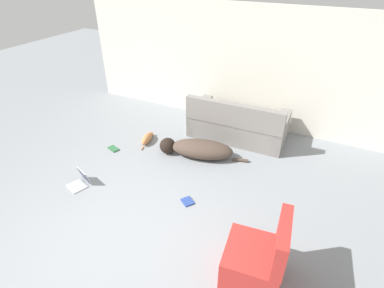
{
  "coord_description": "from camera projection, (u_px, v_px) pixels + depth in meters",
  "views": [
    {
      "loc": [
        1.94,
        -1.83,
        3.14
      ],
      "look_at": [
        0.17,
        1.73,
        0.62
      ],
      "focal_mm": 28.0,
      "sensor_mm": 36.0,
      "label": 1
    }
  ],
  "objects": [
    {
      "name": "couch",
      "position": [
        238.0,
        125.0,
        5.96
      ],
      "size": [
        1.9,
        0.98,
        0.88
      ],
      "rotation": [
        0.0,
        0.0,
        3.17
      ],
      "color": "gray",
      "rests_on": "ground_plane"
    },
    {
      "name": "dog",
      "position": [
        197.0,
        149.0,
        5.44
      ],
      "size": [
        1.64,
        0.73,
        0.33
      ],
      "rotation": [
        0.0,
        0.0,
        3.39
      ],
      "color": "#4C3D33",
      "rests_on": "ground_plane"
    },
    {
      "name": "wall_back",
      "position": [
        233.0,
        66.0,
        6.14
      ],
      "size": [
        6.87,
        0.06,
        2.42
      ],
      "color": "silver",
      "rests_on": "ground_plane"
    },
    {
      "name": "book_blue",
      "position": [
        188.0,
        201.0,
        4.49
      ],
      "size": [
        0.23,
        0.23,
        0.02
      ],
      "rotation": [
        0.0,
        0.0,
        -0.62
      ],
      "color": "#28428E",
      "rests_on": "ground_plane"
    },
    {
      "name": "laptop_open",
      "position": [
        81.0,
        180.0,
        4.8
      ],
      "size": [
        0.38,
        0.39,
        0.25
      ],
      "rotation": [
        0.0,
        0.0,
        -0.34
      ],
      "color": "#B7B7BC",
      "rests_on": "ground_plane"
    },
    {
      "name": "book_green",
      "position": [
        113.0,
        149.0,
        5.71
      ],
      "size": [
        0.26,
        0.19,
        0.02
      ],
      "rotation": [
        0.0,
        0.0,
        -0.33
      ],
      "color": "#2D663D",
      "rests_on": "ground_plane"
    },
    {
      "name": "ground_plane",
      "position": [
        120.0,
        248.0,
        3.8
      ],
      "size": [
        20.0,
        20.0,
        0.0
      ],
      "primitive_type": "plane",
      "color": "gray"
    },
    {
      "name": "side_chair",
      "position": [
        257.0,
        259.0,
        3.32
      ],
      "size": [
        0.7,
        0.7,
        0.9
      ],
      "rotation": [
        0.0,
        0.0,
        4.83
      ],
      "color": "#B72D28",
      "rests_on": "ground_plane"
    },
    {
      "name": "cat",
      "position": [
        147.0,
        138.0,
        5.91
      ],
      "size": [
        0.24,
        0.58,
        0.16
      ],
      "rotation": [
        0.0,
        0.0,
        1.8
      ],
      "color": "#BC7A47",
      "rests_on": "ground_plane"
    }
  ]
}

